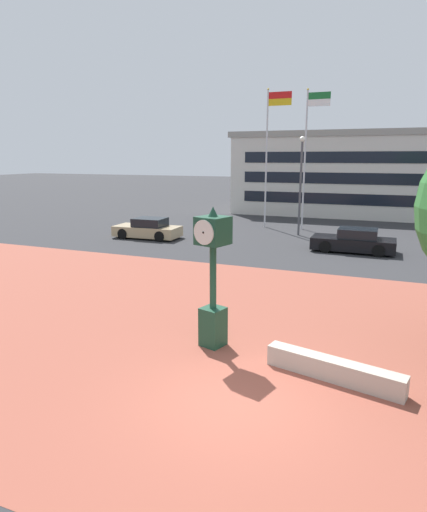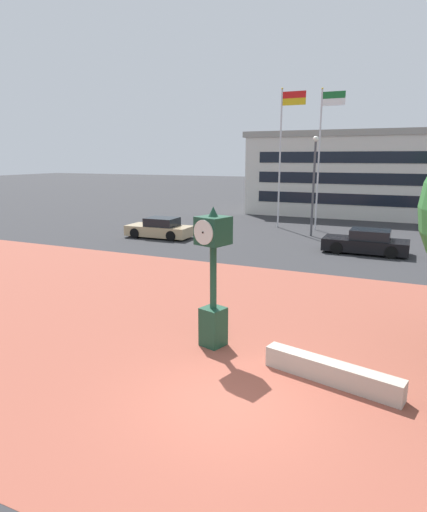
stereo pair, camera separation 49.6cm
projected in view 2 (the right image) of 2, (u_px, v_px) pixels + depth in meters
The scene contains 10 objects.
ground_plane at pixel (230, 400), 9.16m from camera, with size 200.00×200.00×0.00m, color #2D2D30.
plaza_brick_paving at pixel (276, 338), 12.27m from camera, with size 44.00×14.99×0.01m, color brown.
planter_wall at pixel (331, 372), 9.84m from camera, with size 3.20×0.40×0.50m, color #ADA393.
street_clock at pixel (213, 275), 11.41m from camera, with size 0.91×0.94×3.80m.
car_street_mid at pixel (366, 243), 23.03m from camera, with size 4.35×1.93×1.28m.
car_street_far at pixel (160, 229), 27.51m from camera, with size 4.20×1.96×1.28m.
flagpole_primary at pixel (283, 148), 30.33m from camera, with size 1.72×0.14×9.64m.
flagpole_secondary at pixel (321, 150), 29.29m from camera, with size 1.57×0.14×9.48m.
civic_building at pixel (408, 174), 37.41m from camera, with size 26.77×10.29×7.15m.
street_lamp_post at pixel (314, 176), 27.34m from camera, with size 0.36×0.36×6.28m.
Camera 2 is at (3.05, -7.67, 5.03)m, focal length 30.40 mm.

